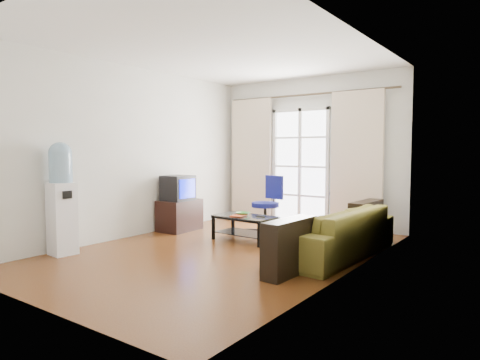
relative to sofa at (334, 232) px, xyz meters
The scene contains 20 objects.
floor 1.52m from the sofa, 153.67° to the right, with size 5.20×5.20×0.00m, color brown.
ceiling 2.81m from the sofa, 153.67° to the right, with size 5.20×5.20×0.00m, color white.
wall_back 2.57m from the sofa, 124.58° to the left, with size 3.60×0.02×2.70m, color silver.
wall_front 3.67m from the sofa, 112.28° to the right, with size 3.60×0.02×2.70m, color silver.
wall_left 3.37m from the sofa, 168.09° to the right, with size 0.02×5.20×2.70m, color silver.
wall_right 1.31m from the sofa, 54.98° to the right, with size 0.02×5.20×2.70m, color silver.
french_door 2.52m from the sofa, 128.29° to the left, with size 1.16×0.06×2.15m.
curtain_rod 3.07m from the sofa, 126.01° to the left, with size 0.04×0.04×3.30m, color #4C3F2D.
curtain_left 3.24m from the sofa, 144.36° to the left, with size 0.90×0.07×2.35m, color beige.
curtain_right 2.06m from the sofa, 102.00° to the left, with size 0.90×0.07×2.35m, color beige.
radiator 1.92m from the sofa, 106.27° to the left, with size 0.64×0.12×0.64m, color gray.
sofa is the anchor object (origin of this frame).
coffee_table 1.48m from the sofa, behind, with size 0.97×0.59×0.38m.
bowl 1.53m from the sofa, behind, with size 0.21×0.21×0.05m, color #308547.
book 1.60m from the sofa, behind, with size 0.23×0.28×0.02m, color #AF3315.
remote 1.23m from the sofa, behind, with size 0.14×0.04×0.02m, color black.
tv_stand 2.87m from the sofa, behind, with size 0.48×0.72×0.53m, color black.
crt_tv 2.90m from the sofa, behind, with size 0.48×0.46×0.43m.
task_chair 1.77m from the sofa, 151.75° to the left, with size 0.78×0.78×0.95m.
water_cooler 3.60m from the sofa, 145.28° to the right, with size 0.34×0.33×1.48m.
Camera 1 is at (3.57, -4.54, 1.38)m, focal length 32.00 mm.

